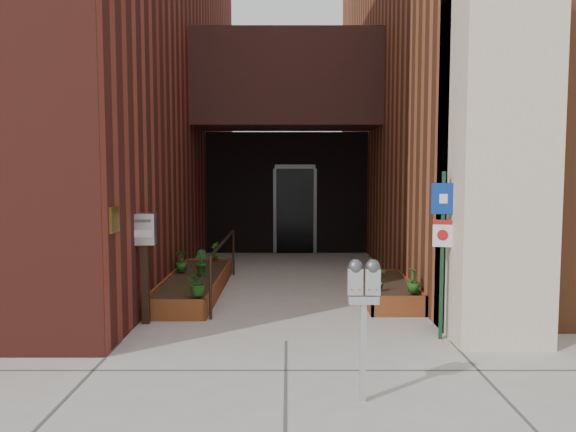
{
  "coord_description": "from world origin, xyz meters",
  "views": [
    {
      "loc": [
        0.02,
        -6.65,
        2.08
      ],
      "look_at": [
        0.03,
        1.8,
        1.38
      ],
      "focal_mm": 35.0,
      "sensor_mm": 36.0,
      "label": 1
    }
  ],
  "objects": [
    {
      "name": "planter_left",
      "position": [
        -1.55,
        2.7,
        0.13
      ],
      "size": [
        0.9,
        3.6,
        0.3
      ],
      "color": "brown",
      "rests_on": "ground"
    },
    {
      "name": "shrub_right_b",
      "position": [
        1.42,
        1.63,
        0.46
      ],
      "size": [
        0.21,
        0.21,
        0.31
      ],
      "primitive_type": "imported",
      "rotation": [
        0.0,
        0.0,
        2.84
      ],
      "color": "#285A19",
      "rests_on": "planter_right"
    },
    {
      "name": "architecture",
      "position": [
        -0.18,
        6.89,
        4.98
      ],
      "size": [
        20.0,
        14.6,
        10.0
      ],
      "color": "maroon",
      "rests_on": "ground"
    },
    {
      "name": "shrub_left_a",
      "position": [
        -1.25,
        1.17,
        0.49
      ],
      "size": [
        0.48,
        0.48,
        0.38
      ],
      "primitive_type": "imported",
      "rotation": [
        0.0,
        0.0,
        0.83
      ],
      "color": "#205A19",
      "rests_on": "planter_left"
    },
    {
      "name": "shrub_left_c",
      "position": [
        -1.85,
        3.08,
        0.48
      ],
      "size": [
        0.27,
        0.27,
        0.37
      ],
      "primitive_type": "imported",
      "rotation": [
        0.0,
        0.0,
        3.54
      ],
      "color": "#26611B",
      "rests_on": "planter_left"
    },
    {
      "name": "sign_post",
      "position": [
        1.9,
        0.09,
        1.26
      ],
      "size": [
        0.28,
        0.1,
        2.06
      ],
      "color": "#143820",
      "rests_on": "ground"
    },
    {
      "name": "shrub_left_d",
      "position": [
        -1.41,
        4.3,
        0.48
      ],
      "size": [
        0.27,
        0.27,
        0.36
      ],
      "primitive_type": "imported",
      "rotation": [
        0.0,
        0.0,
        5.38
      ],
      "color": "#225B1A",
      "rests_on": "planter_left"
    },
    {
      "name": "shrub_right_c",
      "position": [
        1.49,
        2.72,
        0.46
      ],
      "size": [
        0.4,
        0.4,
        0.32
      ],
      "primitive_type": "imported",
      "rotation": [
        0.0,
        0.0,
        4.15
      ],
      "color": "#235C1A",
      "rests_on": "planter_right"
    },
    {
      "name": "handrail",
      "position": [
        -1.05,
        2.65,
        0.75
      ],
      "size": [
        0.04,
        3.34,
        0.9
      ],
      "color": "black",
      "rests_on": "ground"
    },
    {
      "name": "shrub_left_b",
      "position": [
        -1.47,
        2.82,
        0.5
      ],
      "size": [
        0.31,
        0.31,
        0.41
      ],
      "primitive_type": "imported",
      "rotation": [
        0.0,
        0.0,
        2.16
      ],
      "color": "#1F5C1A",
      "rests_on": "planter_left"
    },
    {
      "name": "payment_dropbox",
      "position": [
        -1.9,
        0.8,
        1.08
      ],
      "size": [
        0.31,
        0.25,
        1.49
      ],
      "color": "black",
      "rests_on": "ground"
    },
    {
      "name": "shrub_right_a",
      "position": [
        1.85,
        1.36,
        0.48
      ],
      "size": [
        0.21,
        0.21,
        0.36
      ],
      "primitive_type": "imported",
      "rotation": [
        0.0,
        0.0,
        1.54
      ],
      "color": "#1D5518",
      "rests_on": "planter_right"
    },
    {
      "name": "parking_meter",
      "position": [
        0.69,
        -1.76,
        1.0
      ],
      "size": [
        0.29,
        0.13,
        1.29
      ],
      "color": "#B7B7BA",
      "rests_on": "ground"
    },
    {
      "name": "ground",
      "position": [
        0.0,
        0.0,
        0.0
      ],
      "size": [
        80.0,
        80.0,
        0.0
      ],
      "primitive_type": "plane",
      "color": "#9E9991",
      "rests_on": "ground"
    },
    {
      "name": "planter_right",
      "position": [
        1.6,
        2.2,
        0.13
      ],
      "size": [
        0.8,
        2.2,
        0.3
      ],
      "color": "brown",
      "rests_on": "ground"
    }
  ]
}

